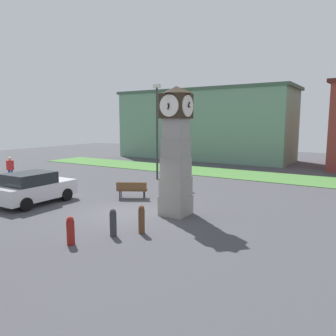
# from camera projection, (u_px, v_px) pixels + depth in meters

# --- Properties ---
(ground_plane) EXTENTS (71.50, 71.50, 0.00)m
(ground_plane) POSITION_uv_depth(u_px,v_px,m) (124.00, 213.00, 14.65)
(ground_plane) COLOR #424247
(clock_tower) EXTENTS (1.37, 1.42, 5.54)m
(clock_tower) POSITION_uv_depth(u_px,v_px,m) (176.00, 153.00, 14.07)
(clock_tower) COLOR gray
(clock_tower) RESTS_ON ground_plane
(bollard_near_tower) EXTENTS (0.26, 0.26, 0.96)m
(bollard_near_tower) POSITION_uv_depth(u_px,v_px,m) (71.00, 230.00, 10.84)
(bollard_near_tower) COLOR maroon
(bollard_near_tower) RESTS_ON ground_plane
(bollard_mid_row) EXTENTS (0.24, 0.24, 1.00)m
(bollard_mid_row) POSITION_uv_depth(u_px,v_px,m) (113.00, 222.00, 11.63)
(bollard_mid_row) COLOR #333338
(bollard_mid_row) RESTS_ON ground_plane
(bollard_far_row) EXTENTS (0.23, 0.23, 1.05)m
(bollard_far_row) POSITION_uv_depth(u_px,v_px,m) (142.00, 219.00, 11.93)
(bollard_far_row) COLOR brown
(bollard_far_row) RESTS_ON ground_plane
(car_far_lot) EXTENTS (2.05, 3.86, 1.59)m
(car_far_lot) POSITION_uv_depth(u_px,v_px,m) (34.00, 188.00, 16.25)
(car_far_lot) COLOR silver
(car_far_lot) RESTS_ON ground_plane
(bench) EXTENTS (1.65, 1.25, 0.90)m
(bench) POSITION_uv_depth(u_px,v_px,m) (132.00, 189.00, 17.38)
(bench) COLOR brown
(bench) RESTS_ON ground_plane
(pedestrian_near_bench) EXTENTS (0.46, 0.37, 1.73)m
(pedestrian_near_bench) POSITION_uv_depth(u_px,v_px,m) (10.00, 168.00, 21.87)
(pedestrian_near_bench) COLOR #264CA5
(pedestrian_near_bench) RESTS_ON ground_plane
(street_lamp_near_road) EXTENTS (0.50, 0.24, 6.59)m
(street_lamp_near_road) POSITION_uv_depth(u_px,v_px,m) (157.00, 125.00, 22.70)
(street_lamp_near_road) COLOR #333338
(street_lamp_near_road) RESTS_ON ground_plane
(warehouse_blue_far) EXTENTS (19.37, 6.68, 7.46)m
(warehouse_blue_far) POSITION_uv_depth(u_px,v_px,m) (204.00, 125.00, 35.94)
(warehouse_blue_far) COLOR gray
(warehouse_blue_far) RESTS_ON ground_plane
(grass_verge_far) EXTENTS (42.90, 4.43, 0.04)m
(grass_verge_far) POSITION_uv_depth(u_px,v_px,m) (260.00, 176.00, 24.47)
(grass_verge_far) COLOR #477A38
(grass_verge_far) RESTS_ON ground_plane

